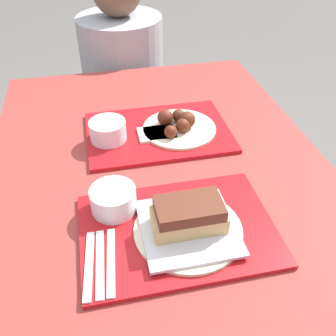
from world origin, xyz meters
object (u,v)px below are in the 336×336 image
at_px(bowl_coleslaw_near, 113,199).
at_px(brisket_sandwich_plate, 188,222).
at_px(person_seated_across, 122,62).
at_px(tray_far, 158,132).
at_px(wings_plate_far, 178,125).
at_px(tray_near, 178,230).
at_px(bowl_coleslaw_far, 108,130).

distance_m(bowl_coleslaw_near, brisket_sandwich_plate, 0.18).
height_order(brisket_sandwich_plate, person_seated_across, person_seated_across).
bearing_deg(person_seated_across, brisket_sandwich_plate, -88.98).
relative_size(tray_far, brisket_sandwich_plate, 1.79).
bearing_deg(wings_plate_far, tray_near, -103.49).
bearing_deg(brisket_sandwich_plate, bowl_coleslaw_far, 109.18).
bearing_deg(bowl_coleslaw_near, wings_plate_far, 53.23).
bearing_deg(tray_near, bowl_coleslaw_far, 107.09).
distance_m(bowl_coleslaw_near, wings_plate_far, 0.38).
height_order(tray_near, tray_far, same).
height_order(bowl_coleslaw_near, person_seated_across, person_seated_across).
height_order(tray_far, person_seated_across, person_seated_across).
distance_m(brisket_sandwich_plate, bowl_coleslaw_far, 0.42).
xyz_separation_m(tray_far, brisket_sandwich_plate, (-0.01, -0.41, 0.04)).
bearing_deg(tray_far, bowl_coleslaw_near, -118.06).
bearing_deg(bowl_coleslaw_near, bowl_coleslaw_far, 87.51).
relative_size(brisket_sandwich_plate, person_seated_across, 0.35).
distance_m(wings_plate_far, person_seated_across, 0.73).
height_order(wings_plate_far, person_seated_across, person_seated_across).
bearing_deg(bowl_coleslaw_far, tray_near, -72.91).
bearing_deg(tray_near, bowl_coleslaw_near, 145.52).
bearing_deg(brisket_sandwich_plate, tray_far, 88.22).
height_order(tray_far, bowl_coleslaw_near, bowl_coleslaw_near).
relative_size(bowl_coleslaw_near, bowl_coleslaw_far, 1.00).
distance_m(tray_near, person_seated_across, 1.11).
relative_size(tray_near, bowl_coleslaw_far, 4.05).
height_order(tray_far, bowl_coleslaw_far, bowl_coleslaw_far).
bearing_deg(person_seated_across, wings_plate_far, -82.58).
height_order(brisket_sandwich_plate, bowl_coleslaw_far, brisket_sandwich_plate).
distance_m(tray_near, wings_plate_far, 0.40).
height_order(bowl_coleslaw_near, brisket_sandwich_plate, brisket_sandwich_plate).
distance_m(tray_far, brisket_sandwich_plate, 0.41).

